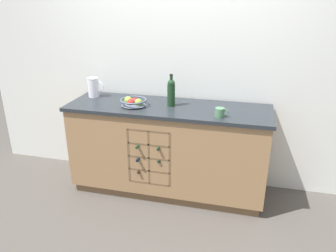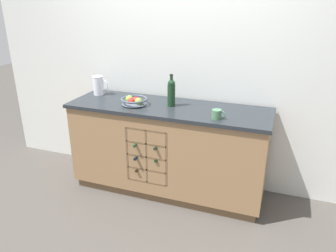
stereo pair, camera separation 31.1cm
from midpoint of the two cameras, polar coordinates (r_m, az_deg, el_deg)
The scene contains 7 objects.
ground_plane at distance 3.58m, azimuth 2.54°, elevation -11.00°, with size 14.00×14.00×0.00m, color #4C4742.
back_wall at distance 3.42m, azimuth 4.76°, elevation 10.56°, with size 4.40×0.06×2.55m, color silver.
kitchen_island at distance 3.34m, azimuth 2.63°, elevation -4.13°, with size 1.98×0.65×0.94m.
fruit_bowl at distance 3.20m, azimuth -3.17°, elevation 4.39°, with size 0.26×0.26×0.09m.
white_pitcher at distance 3.57m, azimuth -9.55°, elevation 7.02°, with size 0.18×0.12×0.20m.
ceramic_mug at distance 2.88m, azimuth 11.61°, elevation 1.95°, with size 0.12×0.08×0.08m.
standing_wine_bottle at distance 3.15m, azimuth 3.44°, elevation 5.90°, with size 0.08×0.08×0.31m.
Camera 2 is at (1.04, -2.83, 1.93)m, focal length 35.00 mm.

